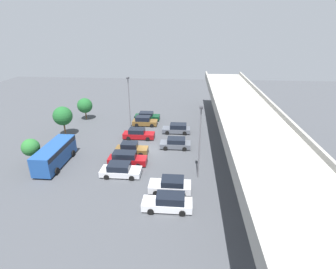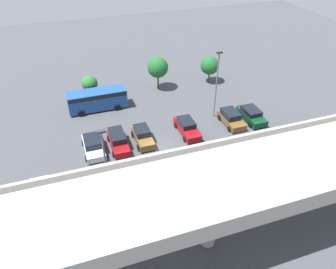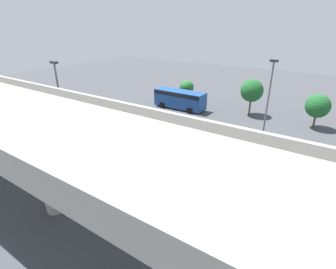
# 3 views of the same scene
# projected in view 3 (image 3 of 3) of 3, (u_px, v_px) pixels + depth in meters

# --- Properties ---
(ground_plane) EXTENTS (107.15, 107.15, 0.00)m
(ground_plane) POSITION_uv_depth(u_px,v_px,m) (164.00, 143.00, 27.35)
(ground_plane) COLOR #424449
(highway_overpass) EXTENTS (51.29, 7.52, 7.17)m
(highway_overpass) POSITION_uv_depth(u_px,v_px,m) (40.00, 128.00, 15.36)
(highway_overpass) COLOR #9E9B93
(highway_overpass) RESTS_ON ground_plane
(parked_car_0) EXTENTS (2.17, 4.57, 1.51)m
(parked_car_0) POSITION_uv_depth(u_px,v_px,m) (303.00, 163.00, 22.12)
(parked_car_0) COLOR #0C381E
(parked_car_0) RESTS_ON ground_plane
(parked_car_1) EXTENTS (2.11, 4.30, 1.64)m
(parked_car_1) POSITION_uv_depth(u_px,v_px,m) (269.00, 153.00, 23.58)
(parked_car_1) COLOR brown
(parked_car_1) RESTS_ON ground_plane
(parked_car_2) EXTENTS (2.13, 4.53, 1.54)m
(parked_car_2) POSITION_uv_depth(u_px,v_px,m) (209.00, 172.00, 20.67)
(parked_car_2) COLOR #515660
(parked_car_2) RESTS_ON ground_plane
(parked_car_3) EXTENTS (2.02, 4.84, 1.59)m
(parked_car_3) POSITION_uv_depth(u_px,v_px,m) (210.00, 139.00, 26.59)
(parked_car_3) COLOR maroon
(parked_car_3) RESTS_ON ground_plane
(parked_car_4) EXTENTS (2.11, 4.35, 1.50)m
(parked_car_4) POSITION_uv_depth(u_px,v_px,m) (151.00, 154.00, 23.58)
(parked_car_4) COLOR #515660
(parked_car_4) RESTS_ON ground_plane
(parked_car_5) EXTENTS (1.98, 4.37, 1.70)m
(parked_car_5) POSITION_uv_depth(u_px,v_px,m) (166.00, 127.00, 29.36)
(parked_car_5) COLOR brown
(parked_car_5) RESTS_ON ground_plane
(parked_car_6) EXTENTS (1.98, 4.86, 1.68)m
(parked_car_6) POSITION_uv_depth(u_px,v_px,m) (146.00, 122.00, 30.80)
(parked_car_6) COLOR maroon
(parked_car_6) RESTS_ON ground_plane
(parked_car_7) EXTENTS (2.26, 4.72, 1.55)m
(parked_car_7) POSITION_uv_depth(u_px,v_px,m) (129.00, 118.00, 32.33)
(parked_car_7) COLOR silver
(parked_car_7) RESTS_ON ground_plane
(parked_car_8) EXTENTS (2.22, 4.45, 1.55)m
(parked_car_8) POSITION_uv_depth(u_px,v_px,m) (74.00, 129.00, 29.07)
(parked_car_8) COLOR silver
(parked_car_8) RESTS_ON ground_plane
(parked_car_9) EXTENTS (2.01, 4.79, 1.66)m
(parked_car_9) POSITION_uv_depth(u_px,v_px,m) (57.00, 123.00, 30.61)
(parked_car_9) COLOR silver
(parked_car_9) RESTS_ON ground_plane
(shuttle_bus) EXTENTS (7.52, 2.67, 2.63)m
(shuttle_bus) POSITION_uv_depth(u_px,v_px,m) (180.00, 98.00, 37.69)
(shuttle_bus) COLOR #1E478C
(shuttle_bus) RESTS_ON ground_plane
(lamp_post_near_aisle) EXTENTS (0.70, 0.35, 8.65)m
(lamp_post_near_aisle) POSITION_uv_depth(u_px,v_px,m) (268.00, 100.00, 24.24)
(lamp_post_near_aisle) COLOR slate
(lamp_post_near_aisle) RESTS_ON ground_plane
(lamp_post_mid_lot) EXTENTS (0.70, 0.35, 8.60)m
(lamp_post_mid_lot) POSITION_uv_depth(u_px,v_px,m) (61.00, 102.00, 23.61)
(lamp_post_mid_lot) COLOR slate
(lamp_post_mid_lot) RESTS_ON ground_plane
(tree_front_left) EXTENTS (2.74, 2.74, 4.06)m
(tree_front_left) POSITION_uv_depth(u_px,v_px,m) (318.00, 106.00, 30.35)
(tree_front_left) COLOR brown
(tree_front_left) RESTS_ON ground_plane
(tree_front_right) EXTENTS (2.95, 2.95, 4.79)m
(tree_front_right) POSITION_uv_depth(u_px,v_px,m) (252.00, 91.00, 34.52)
(tree_front_right) COLOR brown
(tree_front_right) RESTS_ON ground_plane
(tree_front_far_right) EXTENTS (2.16, 2.16, 3.61)m
(tree_front_far_right) POSITION_uv_depth(u_px,v_px,m) (187.00, 88.00, 39.60)
(tree_front_far_right) COLOR brown
(tree_front_far_right) RESTS_ON ground_plane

